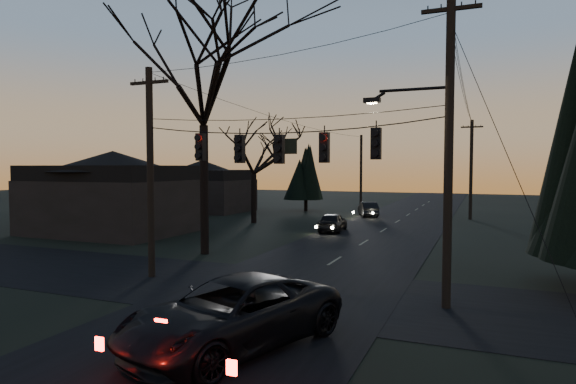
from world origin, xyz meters
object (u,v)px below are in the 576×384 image
at_px(utility_pole_far_r, 470,219).
at_px(utility_pole_far_l, 361,208).
at_px(suv_near, 233,314).
at_px(sedan_oncoming_a, 333,222).
at_px(utility_pole_right, 446,308).
at_px(bare_tree_left, 203,73).
at_px(utility_pole_left, 152,277).
at_px(sedan_oncoming_b, 368,209).

distance_m(utility_pole_far_r, utility_pole_far_l, 14.01).
distance_m(suv_near, sedan_oncoming_a, 21.95).
xyz_separation_m(utility_pole_right, utility_pole_far_l, (-11.50, 36.00, 0.00)).
bearing_deg(bare_tree_left, utility_pole_far_l, 88.51).
bearing_deg(utility_pole_left, sedan_oncoming_a, 80.00).
xyz_separation_m(utility_pole_right, utility_pole_left, (-11.50, 0.00, 0.00)).
xyz_separation_m(sedan_oncoming_a, sedan_oncoming_b, (-0.03, 11.17, -0.01)).
distance_m(utility_pole_right, suv_near, 7.30).
height_order(utility_pole_left, sedan_oncoming_b, utility_pole_left).
xyz_separation_m(utility_pole_right, sedan_oncoming_a, (-8.67, 16.06, 0.66)).
bearing_deg(utility_pole_right, utility_pole_far_r, 90.00).
relative_size(utility_pole_far_r, suv_near, 1.40).
bearing_deg(utility_pole_far_l, sedan_oncoming_b, -72.30).
bearing_deg(sedan_oncoming_a, bare_tree_left, 66.75).
relative_size(sedan_oncoming_a, sedan_oncoming_b, 0.98).
bearing_deg(utility_pole_left, utility_pole_far_l, 90.00).
xyz_separation_m(suv_near, sedan_oncoming_b, (-4.00, 32.76, -0.20)).
bearing_deg(utility_pole_far_r, suv_near, -97.98).
xyz_separation_m(utility_pole_left, sedan_oncoming_a, (2.83, 16.06, 0.66)).
distance_m(utility_pole_right, sedan_oncoming_a, 18.26).
relative_size(utility_pole_left, utility_pole_far_l, 1.06).
height_order(utility_pole_left, suv_near, utility_pole_left).
bearing_deg(utility_pole_far_r, sedan_oncoming_a, -125.98).
bearing_deg(bare_tree_left, utility_pole_far_r, 61.54).
height_order(bare_tree_left, suv_near, bare_tree_left).
relative_size(utility_pole_right, sedan_oncoming_a, 2.60).
distance_m(utility_pole_right, utility_pole_far_r, 28.00).
relative_size(bare_tree_left, sedan_oncoming_a, 3.45).
bearing_deg(utility_pole_right, sedan_oncoming_b, 107.72).
height_order(utility_pole_far_l, sedan_oncoming_b, utility_pole_far_l).
bearing_deg(utility_pole_far_r, utility_pole_far_l, 145.18).
relative_size(utility_pole_right, utility_pole_far_r, 1.18).
bearing_deg(sedan_oncoming_b, utility_pole_left, 61.81).
height_order(bare_tree_left, sedan_oncoming_a, bare_tree_left).
xyz_separation_m(bare_tree_left, suv_near, (7.60, -10.84, -8.44)).
bearing_deg(utility_pole_right, sedan_oncoming_a, 118.35).
xyz_separation_m(utility_pole_left, utility_pole_far_l, (0.00, 36.00, 0.00)).
bearing_deg(utility_pole_far_r, utility_pole_left, -112.33).
distance_m(utility_pole_far_l, bare_tree_left, 32.07).
relative_size(utility_pole_far_l, bare_tree_left, 0.60).
xyz_separation_m(utility_pole_far_r, utility_pole_far_l, (-11.50, 8.00, 0.00)).
bearing_deg(utility_pole_left, sedan_oncoming_b, 84.13).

